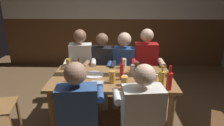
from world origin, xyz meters
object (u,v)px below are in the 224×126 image
at_px(person_2, 124,65).
at_px(plate_0, 94,75).
at_px(pint_glass_0, 80,79).
at_px(bottle_1, 162,78).
at_px(pint_glass_2, 68,64).
at_px(pint_glass_6, 76,65).
at_px(person_5, 141,110).
at_px(bottle_3, 79,72).
at_px(person_4, 78,108).
at_px(pint_glass_1, 125,80).
at_px(dining_table, 112,84).
at_px(pint_glass_4, 124,63).
at_px(person_1, 102,66).
at_px(person_3, 146,64).
at_px(pint_glass_5, 112,77).
at_px(person_0, 81,64).
at_px(bottle_2, 169,81).
at_px(pint_glass_3, 124,83).
at_px(table_candle, 156,77).
at_px(pint_glass_7, 132,69).
at_px(condiment_caddy, 97,84).
at_px(pint_glass_8, 137,66).

bearing_deg(person_2, plate_0, 61.00).
xyz_separation_m(plate_0, pint_glass_0, (-0.14, -0.29, 0.07)).
xyz_separation_m(bottle_1, pint_glass_0, (-0.98, 0.00, -0.02)).
bearing_deg(pint_glass_2, pint_glass_6, -8.32).
bearing_deg(person_5, bottle_3, 137.64).
xyz_separation_m(person_4, pint_glass_1, (0.49, 0.41, 0.14)).
xyz_separation_m(dining_table, pint_glass_2, (-0.65, 0.28, 0.19)).
distance_m(pint_glass_2, pint_glass_4, 0.82).
bearing_deg(pint_glass_6, pint_glass_2, 171.68).
height_order(person_1, bottle_3, person_1).
bearing_deg(plate_0, person_3, 37.59).
bearing_deg(bottle_1, pint_glass_5, 173.46).
height_order(person_2, pint_glass_4, person_2).
relative_size(pint_glass_2, pint_glass_4, 1.10).
relative_size(person_5, pint_glass_1, 9.84).
distance_m(person_0, bottle_1, 1.47).
relative_size(bottle_2, pint_glass_4, 2.10).
distance_m(pint_glass_1, pint_glass_4, 0.60).
height_order(person_1, pint_glass_3, person_1).
distance_m(person_2, person_4, 1.41).
distance_m(person_5, pint_glass_0, 0.82).
height_order(person_1, bottle_1, person_1).
bearing_deg(pint_glass_6, person_1, 49.42).
height_order(plate_0, pint_glass_5, pint_glass_5).
relative_size(person_3, pint_glass_4, 9.03).
distance_m(bottle_1, pint_glass_0, 0.98).
bearing_deg(person_0, bottle_3, 93.36).
relative_size(person_5, pint_glass_4, 8.44).
distance_m(pint_glass_2, pint_glass_3, 1.03).
bearing_deg(bottle_3, person_2, 53.70).
xyz_separation_m(table_candle, pint_glass_7, (-0.29, 0.24, 0.02)).
distance_m(person_5, condiment_caddy, 0.62).
xyz_separation_m(bottle_2, bottle_3, (-1.07, 0.22, 0.00)).
relative_size(person_0, table_candle, 15.56).
height_order(pint_glass_4, pint_glass_5, pint_glass_5).
relative_size(bottle_2, pint_glass_7, 2.58).
relative_size(person_1, pint_glass_8, 9.51).
distance_m(table_candle, bottle_3, 0.98).
relative_size(person_2, bottle_2, 4.09).
distance_m(dining_table, person_1, 0.68).
height_order(person_5, bottle_1, person_5).
relative_size(pint_glass_4, pint_glass_6, 0.94).
distance_m(person_4, table_candle, 1.07).
xyz_separation_m(table_candle, pint_glass_2, (-1.22, 0.37, 0.04)).
distance_m(pint_glass_3, pint_glass_8, 0.64).
height_order(bottle_1, pint_glass_5, bottle_1).
height_order(dining_table, bottle_1, bottle_1).
distance_m(table_candle, pint_glass_0, 0.97).
bearing_deg(pint_glass_7, condiment_caddy, -136.13).
xyz_separation_m(person_5, bottle_2, (0.35, 0.30, 0.20)).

